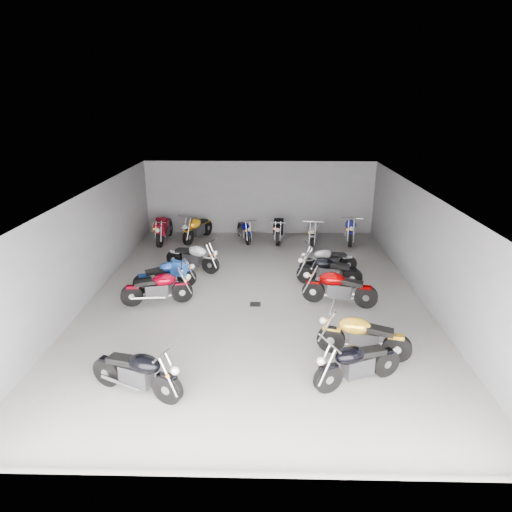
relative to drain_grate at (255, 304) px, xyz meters
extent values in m
plane|color=gray|center=(0.00, 0.50, -0.01)|extent=(14.00, 14.00, 0.00)
cube|color=slate|center=(0.00, 7.50, 1.59)|extent=(10.00, 0.10, 3.20)
cube|color=slate|center=(-5.00, 0.50, 1.59)|extent=(0.10, 14.00, 3.20)
cube|color=slate|center=(5.00, 0.50, 1.59)|extent=(0.10, 14.00, 3.20)
cube|color=black|center=(0.00, 0.50, 3.21)|extent=(10.00, 14.00, 0.04)
cube|color=black|center=(0.00, 0.00, 0.00)|extent=(0.32, 0.32, 0.01)
cylinder|color=black|center=(-1.63, -4.62, 0.33)|extent=(0.67, 0.38, 0.66)
cylinder|color=black|center=(-3.03, -4.05, 0.33)|extent=(0.67, 0.39, 0.66)
cube|color=#2D2D30|center=(-2.33, -4.33, 0.43)|extent=(0.74, 0.54, 0.42)
ellipsoid|color=black|center=(-2.12, -4.42, 0.76)|extent=(0.81, 0.65, 0.37)
cube|color=black|center=(-2.64, -4.21, 0.72)|extent=(0.70, 0.51, 0.19)
cylinder|color=black|center=(-2.19, 0.14, 0.32)|extent=(0.66, 0.27, 0.64)
cylinder|color=black|center=(-3.61, -0.17, 0.32)|extent=(0.66, 0.29, 0.64)
cube|color=#2D2D30|center=(-2.90, -0.01, 0.42)|extent=(0.70, 0.44, 0.40)
ellipsoid|color=maroon|center=(-2.68, 0.03, 0.74)|extent=(0.75, 0.54, 0.36)
cube|color=black|center=(-3.21, -0.08, 0.70)|extent=(0.66, 0.41, 0.18)
cylinder|color=black|center=(-2.24, 1.30, 0.30)|extent=(0.62, 0.34, 0.61)
cylinder|color=black|center=(-3.53, 0.79, 0.30)|extent=(0.62, 0.36, 0.61)
cube|color=#2D2D30|center=(-2.88, 1.04, 0.40)|extent=(0.69, 0.50, 0.38)
ellipsoid|color=#1A46A3|center=(-2.69, 1.12, 0.70)|extent=(0.75, 0.60, 0.35)
cube|color=black|center=(-3.17, 0.93, 0.67)|extent=(0.64, 0.46, 0.17)
cylinder|color=black|center=(-1.61, 2.46, 0.32)|extent=(0.64, 0.37, 0.64)
cylinder|color=black|center=(-2.95, 3.03, 0.32)|extent=(0.65, 0.39, 0.64)
cube|color=#2D2D30|center=(-2.28, 2.75, 0.42)|extent=(0.72, 0.53, 0.40)
ellipsoid|color=silver|center=(-2.08, 2.66, 0.74)|extent=(0.79, 0.64, 0.36)
cube|color=black|center=(-2.58, 2.87, 0.70)|extent=(0.68, 0.50, 0.18)
cylinder|color=black|center=(1.61, -4.18, 0.32)|extent=(0.64, 0.39, 0.65)
cylinder|color=black|center=(2.94, -3.57, 0.32)|extent=(0.65, 0.41, 0.65)
cube|color=#2D2D30|center=(2.28, -3.87, 0.42)|extent=(0.72, 0.55, 0.40)
ellipsoid|color=black|center=(2.07, -3.97, 0.74)|extent=(0.79, 0.66, 0.36)
cube|color=black|center=(2.57, -3.74, 0.70)|extent=(0.68, 0.52, 0.18)
cylinder|color=black|center=(1.88, -2.59, 0.33)|extent=(0.68, 0.30, 0.67)
cylinder|color=black|center=(3.35, -2.97, 0.33)|extent=(0.69, 0.32, 0.67)
cube|color=#2D2D30|center=(2.62, -2.78, 0.43)|extent=(0.74, 0.47, 0.42)
ellipsoid|color=gold|center=(2.39, -2.72, 0.77)|extent=(0.79, 0.58, 0.38)
cube|color=black|center=(2.94, -2.86, 0.73)|extent=(0.69, 0.44, 0.19)
cylinder|color=black|center=(1.73, 0.25, 0.33)|extent=(0.69, 0.30, 0.68)
cylinder|color=black|center=(3.21, -0.13, 0.33)|extent=(0.70, 0.32, 0.68)
cube|color=#2D2D30|center=(2.47, 0.06, 0.44)|extent=(0.75, 0.48, 0.42)
ellipsoid|color=#7C0001|center=(2.25, 0.12, 0.78)|extent=(0.80, 0.59, 0.38)
cube|color=black|center=(2.80, -0.02, 0.73)|extent=(0.70, 0.45, 0.19)
cylinder|color=black|center=(1.64, 1.65, 0.32)|extent=(0.66, 0.26, 0.65)
cylinder|color=black|center=(3.08, 1.35, 0.32)|extent=(0.67, 0.28, 0.65)
cube|color=#2D2D30|center=(2.36, 1.50, 0.42)|extent=(0.71, 0.43, 0.41)
ellipsoid|color=black|center=(2.14, 1.55, 0.74)|extent=(0.76, 0.54, 0.37)
cube|color=black|center=(2.67, 1.44, 0.70)|extent=(0.66, 0.40, 0.18)
cylinder|color=black|center=(1.76, 2.34, 0.31)|extent=(0.64, 0.27, 0.63)
cylinder|color=black|center=(3.15, 2.67, 0.31)|extent=(0.65, 0.29, 0.63)
cube|color=#2D2D30|center=(2.45, 2.50, 0.41)|extent=(0.69, 0.44, 0.39)
ellipsoid|color=#A5A6AA|center=(2.24, 2.45, 0.72)|extent=(0.74, 0.54, 0.35)
cube|color=black|center=(2.76, 2.58, 0.68)|extent=(0.65, 0.41, 0.18)
cylinder|color=black|center=(-4.02, 5.31, 0.35)|extent=(0.17, 0.72, 0.72)
cylinder|color=black|center=(-3.98, 6.94, 0.35)|extent=(0.19, 0.72, 0.72)
cube|color=#2D2D30|center=(-4.00, 6.12, 0.47)|extent=(0.36, 0.74, 0.45)
ellipsoid|color=maroon|center=(-4.01, 5.88, 0.83)|extent=(0.47, 0.78, 0.41)
cube|color=black|center=(-3.99, 6.48, 0.78)|extent=(0.33, 0.69, 0.20)
cylinder|color=black|center=(-2.91, 5.65, 0.33)|extent=(0.39, 0.68, 0.68)
cylinder|color=black|center=(-2.32, 7.07, 0.33)|extent=(0.41, 0.69, 0.68)
cube|color=#2D2D30|center=(-2.61, 6.36, 0.44)|extent=(0.56, 0.76, 0.42)
ellipsoid|color=orange|center=(-2.70, 6.15, 0.78)|extent=(0.67, 0.83, 0.38)
cube|color=black|center=(-2.48, 6.67, 0.74)|extent=(0.52, 0.71, 0.19)
cylinder|color=black|center=(-0.44, 5.72, 0.28)|extent=(0.28, 0.59, 0.58)
cylinder|color=black|center=(-0.83, 6.97, 0.28)|extent=(0.30, 0.59, 0.58)
cube|color=#2D2D30|center=(-0.63, 6.34, 0.37)|extent=(0.43, 0.64, 0.36)
ellipsoid|color=#04097F|center=(-0.57, 6.15, 0.66)|extent=(0.53, 0.70, 0.33)
cube|color=black|center=(-0.72, 6.62, 0.63)|extent=(0.41, 0.60, 0.17)
cylinder|color=black|center=(0.79, 5.64, 0.33)|extent=(0.20, 0.68, 0.67)
cylinder|color=black|center=(0.92, 7.15, 0.33)|extent=(0.22, 0.68, 0.67)
cube|color=#2D2D30|center=(0.86, 6.40, 0.43)|extent=(0.37, 0.71, 0.42)
ellipsoid|color=black|center=(0.83, 6.17, 0.77)|extent=(0.48, 0.75, 0.38)
cube|color=black|center=(0.89, 6.73, 0.73)|extent=(0.35, 0.66, 0.19)
cylinder|color=black|center=(2.15, 5.13, 0.32)|extent=(0.24, 0.67, 0.66)
cylinder|color=black|center=(2.39, 6.61, 0.32)|extent=(0.26, 0.68, 0.66)
cube|color=#2D2D30|center=(2.27, 5.87, 0.43)|extent=(0.41, 0.71, 0.41)
ellipsoid|color=#A9A9B0|center=(2.23, 5.65, 0.76)|extent=(0.52, 0.76, 0.37)
cube|color=black|center=(2.32, 6.20, 0.72)|extent=(0.38, 0.67, 0.19)
cylinder|color=black|center=(3.73, 5.55, 0.34)|extent=(0.23, 0.70, 0.68)
cylinder|color=black|center=(3.95, 7.08, 0.34)|extent=(0.26, 0.70, 0.68)
cube|color=#2D2D30|center=(3.84, 6.31, 0.44)|extent=(0.42, 0.73, 0.43)
ellipsoid|color=#191D94|center=(3.81, 6.08, 0.78)|extent=(0.53, 0.78, 0.38)
cube|color=black|center=(3.89, 6.65, 0.74)|extent=(0.39, 0.69, 0.19)
camera|label=1|loc=(0.31, -12.26, 5.83)|focal=32.00mm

